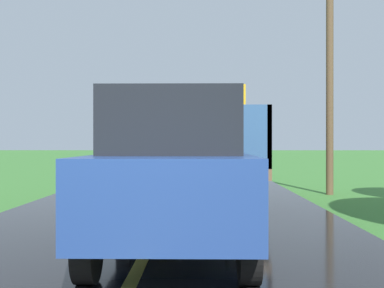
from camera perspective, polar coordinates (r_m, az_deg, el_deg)
banana_truck_near at (r=12.43m, az=1.28°, el=0.34°), size 2.38×5.82×2.80m
utility_pole_roadside at (r=14.75m, az=15.13°, el=8.93°), size 1.77×0.20×6.87m
following_car at (r=6.08m, az=-1.98°, el=-3.22°), size 1.74×4.10×1.92m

